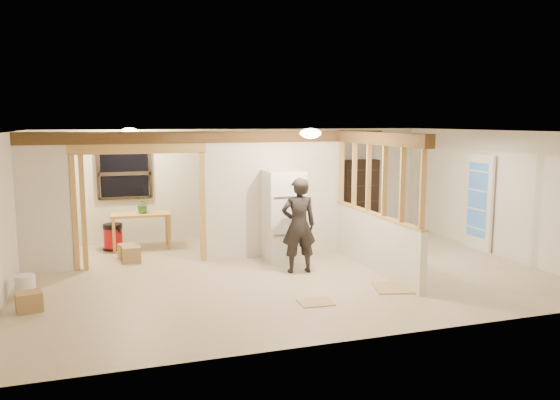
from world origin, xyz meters
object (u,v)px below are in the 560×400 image
object	(u,v)px
woman	(299,225)
bookshelf	(361,195)
work_table	(141,231)
shop_vac	(113,237)
refrigerator	(284,216)

from	to	relation	value
woman	bookshelf	world-z (taller)	bookshelf
woman	work_table	xyz separation A→B (m)	(-2.56, 2.71, -0.47)
work_table	shop_vac	bearing A→B (deg)	175.26
refrigerator	woman	size ratio (longest dim) A/B	1.02
refrigerator	shop_vac	world-z (taller)	refrigerator
bookshelf	shop_vac	bearing A→B (deg)	-176.23
shop_vac	bookshelf	size ratio (longest dim) A/B	0.32
refrigerator	shop_vac	xyz separation A→B (m)	(-3.15, 1.86, -0.59)
work_table	bookshelf	distance (m)	5.36
bookshelf	work_table	bearing A→B (deg)	-174.99
work_table	shop_vac	world-z (taller)	work_table
refrigerator	woman	xyz separation A→B (m)	(-0.02, -0.93, -0.02)
refrigerator	shop_vac	bearing A→B (deg)	149.51
shop_vac	bookshelf	xyz separation A→B (m)	(5.89, 0.39, 0.59)
refrigerator	bookshelf	world-z (taller)	refrigerator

